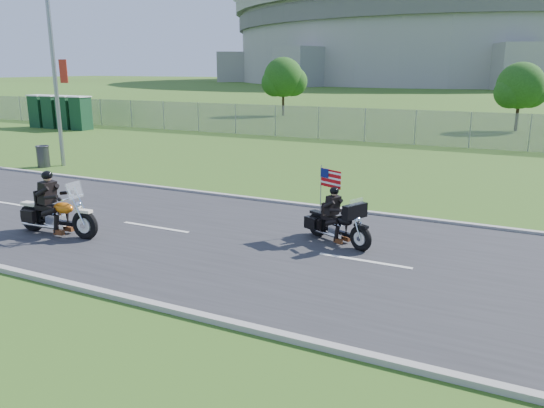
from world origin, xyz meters
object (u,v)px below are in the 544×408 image
at_px(motorcycle_follow, 338,225).
at_px(porta_toilet_b, 67,113).
at_px(porta_toilet_a, 81,114).
at_px(motorcycle_lead, 56,215).
at_px(trash_can, 43,157).
at_px(porta_toilet_d, 39,112).
at_px(porta_toilet_c, 53,112).
at_px(streetlight, 55,37).

bearing_deg(motorcycle_follow, porta_toilet_b, 173.50).
bearing_deg(porta_toilet_a, motorcycle_follow, -32.62).
xyz_separation_m(porta_toilet_b, motorcycle_lead, (19.45, -18.65, -0.59)).
height_order(porta_toilet_b, trash_can, porta_toilet_b).
bearing_deg(trash_can, porta_toilet_d, 139.61).
distance_m(porta_toilet_c, trash_can, 16.95).
bearing_deg(motorcycle_lead, porta_toilet_a, 130.62).
bearing_deg(porta_toilet_a, streetlight, -47.09).
height_order(streetlight, porta_toilet_c, streetlight).
relative_size(porta_toilet_a, porta_toilet_b, 1.00).
distance_m(porta_toilet_a, porta_toilet_c, 2.80).
xyz_separation_m(motorcycle_lead, motorcycle_follow, (6.94, 2.66, -0.05)).
relative_size(porta_toilet_d, motorcycle_lead, 0.88).
height_order(porta_toilet_b, motorcycle_lead, porta_toilet_b).
height_order(porta_toilet_c, motorcycle_follow, porta_toilet_c).
distance_m(porta_toilet_c, motorcycle_follow, 32.07).
xyz_separation_m(porta_toilet_d, trash_can, (13.70, -11.65, -0.68)).
bearing_deg(trash_can, streetlight, 59.08).
relative_size(porta_toilet_a, porta_toilet_d, 1.00).
bearing_deg(porta_toilet_a, motorcycle_lead, -45.94).
height_order(porta_toilet_a, motorcycle_lead, porta_toilet_a).
height_order(porta_toilet_d, motorcycle_follow, porta_toilet_d).
bearing_deg(trash_can, porta_toilet_a, 129.18).
bearing_deg(porta_toilet_b, porta_toilet_c, 180.00).
bearing_deg(porta_toilet_d, trash_can, -40.39).
relative_size(porta_toilet_d, trash_can, 2.45).
distance_m(porta_toilet_b, porta_toilet_c, 1.40).
relative_size(porta_toilet_a, porta_toilet_c, 1.00).
relative_size(streetlight, trash_can, 10.65).
bearing_deg(porta_toilet_b, trash_can, -46.92).
bearing_deg(streetlight, motorcycle_follow, -19.20).
relative_size(porta_toilet_c, motorcycle_lead, 0.88).
bearing_deg(streetlight, porta_toilet_c, 139.94).
bearing_deg(porta_toilet_b, streetlight, -43.35).
bearing_deg(motorcycle_lead, streetlight, 132.13).
bearing_deg(porta_toilet_b, motorcycle_lead, -43.80).
relative_size(porta_toilet_c, porta_toilet_d, 1.00).
bearing_deg(porta_toilet_c, streetlight, -40.06).
bearing_deg(porta_toilet_d, porta_toilet_a, 0.00).
distance_m(porta_toilet_b, motorcycle_follow, 30.87).
bearing_deg(porta_toilet_a, porta_toilet_b, 180.00).
bearing_deg(porta_toilet_c, trash_can, -43.46).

